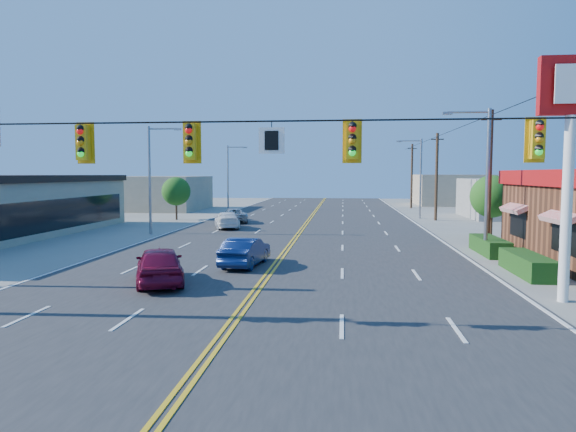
# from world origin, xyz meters

# --- Properties ---
(ground) EXTENTS (160.00, 160.00, 0.00)m
(ground) POSITION_xyz_m (0.00, 0.00, 0.00)
(ground) COLOR gray
(ground) RESTS_ON ground
(road) EXTENTS (20.00, 120.00, 0.06)m
(road) POSITION_xyz_m (0.00, 20.00, 0.03)
(road) COLOR #2D2D30
(road) RESTS_ON ground
(signal_span) EXTENTS (24.32, 0.34, 9.00)m
(signal_span) POSITION_xyz_m (-0.12, 0.00, 4.89)
(signal_span) COLOR #47301E
(signal_span) RESTS_ON ground
(kfc_pylon) EXTENTS (2.20, 0.36, 8.50)m
(kfc_pylon) POSITION_xyz_m (11.00, 4.00, 6.04)
(kfc_pylon) COLOR white
(kfc_pylon) RESTS_ON ground
(streetlight_se) EXTENTS (2.55, 0.25, 8.00)m
(streetlight_se) POSITION_xyz_m (10.79, 14.00, 4.51)
(streetlight_se) COLOR gray
(streetlight_se) RESTS_ON ground
(streetlight_ne) EXTENTS (2.55, 0.25, 8.00)m
(streetlight_ne) POSITION_xyz_m (10.79, 38.00, 4.51)
(streetlight_ne) COLOR gray
(streetlight_ne) RESTS_ON ground
(streetlight_sw) EXTENTS (2.55, 0.25, 8.00)m
(streetlight_sw) POSITION_xyz_m (-10.79, 22.00, 4.51)
(streetlight_sw) COLOR gray
(streetlight_sw) RESTS_ON ground
(streetlight_nw) EXTENTS (2.55, 0.25, 8.00)m
(streetlight_nw) POSITION_xyz_m (-10.79, 48.00, 4.51)
(streetlight_nw) COLOR gray
(streetlight_nw) RESTS_ON ground
(utility_pole_near) EXTENTS (0.28, 0.28, 8.40)m
(utility_pole_near) POSITION_xyz_m (12.20, 18.00, 4.20)
(utility_pole_near) COLOR #47301E
(utility_pole_near) RESTS_ON ground
(utility_pole_mid) EXTENTS (0.28, 0.28, 8.40)m
(utility_pole_mid) POSITION_xyz_m (12.20, 36.00, 4.20)
(utility_pole_mid) COLOR #47301E
(utility_pole_mid) RESTS_ON ground
(utility_pole_far) EXTENTS (0.28, 0.28, 8.40)m
(utility_pole_far) POSITION_xyz_m (12.20, 54.00, 4.20)
(utility_pole_far) COLOR #47301E
(utility_pole_far) RESTS_ON ground
(tree_kfc_rear) EXTENTS (2.94, 2.94, 4.41)m
(tree_kfc_rear) POSITION_xyz_m (13.50, 22.00, 2.93)
(tree_kfc_rear) COLOR #47301E
(tree_kfc_rear) RESTS_ON ground
(tree_west) EXTENTS (2.80, 2.80, 4.20)m
(tree_west) POSITION_xyz_m (-13.00, 34.00, 2.79)
(tree_west) COLOR #47301E
(tree_west) RESTS_ON ground
(bld_east_mid) EXTENTS (12.00, 10.00, 4.00)m
(bld_east_mid) POSITION_xyz_m (22.00, 40.00, 2.00)
(bld_east_mid) COLOR gray
(bld_east_mid) RESTS_ON ground
(bld_west_far) EXTENTS (11.00, 12.00, 4.20)m
(bld_west_far) POSITION_xyz_m (-20.00, 48.00, 2.10)
(bld_west_far) COLOR tan
(bld_west_far) RESTS_ON ground
(bld_east_far) EXTENTS (10.00, 10.00, 4.40)m
(bld_east_far) POSITION_xyz_m (19.00, 62.00, 2.20)
(bld_east_far) COLOR tan
(bld_east_far) RESTS_ON ground
(car_magenta) EXTENTS (3.34, 4.87, 1.54)m
(car_magenta) POSITION_xyz_m (-4.10, 5.11, 0.77)
(car_magenta) COLOR maroon
(car_magenta) RESTS_ON ground
(car_blue) EXTENTS (1.90, 4.30, 1.37)m
(car_blue) POSITION_xyz_m (-1.43, 9.49, 0.69)
(car_blue) COLOR navy
(car_blue) RESTS_ON ground
(car_white) EXTENTS (3.11, 4.92, 1.33)m
(car_white) POSITION_xyz_m (-6.19, 26.32, 0.66)
(car_white) COLOR white
(car_white) RESTS_ON ground
(car_silver) EXTENTS (3.44, 5.09, 1.30)m
(car_silver) POSITION_xyz_m (-6.71, 31.40, 0.65)
(car_silver) COLOR #B7B8BD
(car_silver) RESTS_ON ground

